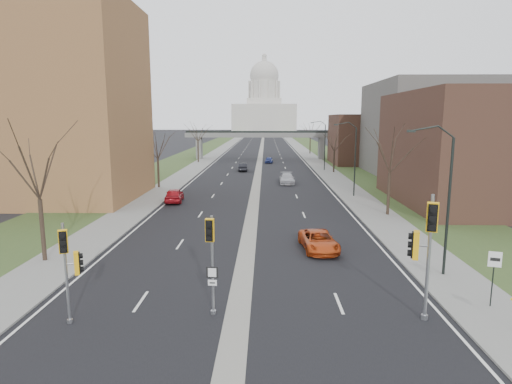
{
  "coord_description": "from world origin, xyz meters",
  "views": [
    {
      "loc": [
        1.3,
        -18.25,
        9.14
      ],
      "look_at": [
        0.65,
        10.64,
        4.19
      ],
      "focal_mm": 30.0,
      "sensor_mm": 36.0,
      "label": 1
    }
  ],
  "objects_px": {
    "car_right_near": "(319,241)",
    "car_left_near": "(174,195)",
    "signal_pole_right": "(425,240)",
    "car_right_mid": "(287,179)",
    "speed_limit_sign": "(494,269)",
    "car_right_far": "(269,160)",
    "signal_pole_median": "(211,248)",
    "signal_pole_left": "(69,259)",
    "car_left_far": "(243,167)"
  },
  "relations": [
    {
      "from": "signal_pole_right",
      "to": "speed_limit_sign",
      "type": "height_order",
      "value": "signal_pole_right"
    },
    {
      "from": "signal_pole_median",
      "to": "speed_limit_sign",
      "type": "bearing_deg",
      "value": 9.78
    },
    {
      "from": "car_right_mid",
      "to": "car_right_far",
      "type": "bearing_deg",
      "value": 95.2
    },
    {
      "from": "signal_pole_median",
      "to": "car_left_near",
      "type": "height_order",
      "value": "signal_pole_median"
    },
    {
      "from": "speed_limit_sign",
      "to": "car_right_near",
      "type": "relative_size",
      "value": 0.57
    },
    {
      "from": "signal_pole_right",
      "to": "car_right_mid",
      "type": "bearing_deg",
      "value": 113.67
    },
    {
      "from": "signal_pole_left",
      "to": "speed_limit_sign",
      "type": "height_order",
      "value": "signal_pole_left"
    },
    {
      "from": "signal_pole_left",
      "to": "signal_pole_right",
      "type": "relative_size",
      "value": 0.8
    },
    {
      "from": "car_right_mid",
      "to": "signal_pole_right",
      "type": "bearing_deg",
      "value": -83.96
    },
    {
      "from": "signal_pole_left",
      "to": "car_right_near",
      "type": "height_order",
      "value": "signal_pole_left"
    },
    {
      "from": "signal_pole_median",
      "to": "car_left_near",
      "type": "distance_m",
      "value": 28.99
    },
    {
      "from": "speed_limit_sign",
      "to": "car_right_near",
      "type": "height_order",
      "value": "speed_limit_sign"
    },
    {
      "from": "signal_pole_median",
      "to": "car_right_mid",
      "type": "relative_size",
      "value": 0.94
    },
    {
      "from": "signal_pole_left",
      "to": "car_right_near",
      "type": "distance_m",
      "value": 16.95
    },
    {
      "from": "signal_pole_left",
      "to": "car_right_far",
      "type": "relative_size",
      "value": 1.25
    },
    {
      "from": "car_left_far",
      "to": "car_right_near",
      "type": "relative_size",
      "value": 0.9
    },
    {
      "from": "car_right_near",
      "to": "car_right_mid",
      "type": "relative_size",
      "value": 0.96
    },
    {
      "from": "car_right_near",
      "to": "car_left_near",
      "type": "bearing_deg",
      "value": 122.88
    },
    {
      "from": "car_left_near",
      "to": "car_right_near",
      "type": "relative_size",
      "value": 0.94
    },
    {
      "from": "car_right_near",
      "to": "signal_pole_median",
      "type": "bearing_deg",
      "value": -126.61
    },
    {
      "from": "speed_limit_sign",
      "to": "car_right_far",
      "type": "relative_size",
      "value": 0.74
    },
    {
      "from": "signal_pole_median",
      "to": "car_right_near",
      "type": "bearing_deg",
      "value": 63.88
    },
    {
      "from": "car_left_far",
      "to": "car_right_near",
      "type": "height_order",
      "value": "car_left_far"
    },
    {
      "from": "signal_pole_median",
      "to": "speed_limit_sign",
      "type": "xyz_separation_m",
      "value": [
        13.49,
        1.2,
        -1.31
      ]
    },
    {
      "from": "signal_pole_right",
      "to": "car_left_near",
      "type": "height_order",
      "value": "signal_pole_right"
    },
    {
      "from": "signal_pole_median",
      "to": "speed_limit_sign",
      "type": "distance_m",
      "value": 13.6
    },
    {
      "from": "signal_pole_right",
      "to": "car_right_near",
      "type": "xyz_separation_m",
      "value": [
        -3.34,
        10.64,
        -3.17
      ]
    },
    {
      "from": "car_left_far",
      "to": "car_right_far",
      "type": "xyz_separation_m",
      "value": [
        4.78,
        14.01,
        -0.08
      ]
    },
    {
      "from": "signal_pole_left",
      "to": "signal_pole_median",
      "type": "distance_m",
      "value": 6.22
    },
    {
      "from": "car_right_mid",
      "to": "signal_pole_median",
      "type": "bearing_deg",
      "value": -96.99
    },
    {
      "from": "car_right_mid",
      "to": "car_left_far",
      "type": "bearing_deg",
      "value": 116.04
    },
    {
      "from": "car_left_far",
      "to": "car_right_far",
      "type": "relative_size",
      "value": 1.17
    },
    {
      "from": "signal_pole_median",
      "to": "car_right_mid",
      "type": "bearing_deg",
      "value": 87.16
    },
    {
      "from": "car_right_mid",
      "to": "car_right_far",
      "type": "relative_size",
      "value": 1.36
    },
    {
      "from": "signal_pole_left",
      "to": "car_right_mid",
      "type": "xyz_separation_m",
      "value": [
        11.69,
        42.7,
        -2.32
      ]
    },
    {
      "from": "speed_limit_sign",
      "to": "car_left_near",
      "type": "distance_m",
      "value": 34.05
    },
    {
      "from": "car_right_near",
      "to": "car_right_far",
      "type": "distance_m",
      "value": 60.43
    },
    {
      "from": "signal_pole_left",
      "to": "signal_pole_right",
      "type": "distance_m",
      "value": 15.76
    },
    {
      "from": "signal_pole_right",
      "to": "speed_limit_sign",
      "type": "distance_m",
      "value": 4.53
    },
    {
      "from": "signal_pole_right",
      "to": "car_right_mid",
      "type": "distance_m",
      "value": 42.32
    },
    {
      "from": "car_right_near",
      "to": "car_right_far",
      "type": "height_order",
      "value": "car_right_near"
    },
    {
      "from": "speed_limit_sign",
      "to": "car_right_mid",
      "type": "relative_size",
      "value": 0.55
    },
    {
      "from": "speed_limit_sign",
      "to": "car_right_mid",
      "type": "distance_m",
      "value": 41.42
    },
    {
      "from": "signal_pole_left",
      "to": "car_right_far",
      "type": "bearing_deg",
      "value": 59.52
    },
    {
      "from": "signal_pole_left",
      "to": "speed_limit_sign",
      "type": "distance_m",
      "value": 19.78
    },
    {
      "from": "speed_limit_sign",
      "to": "car_right_far",
      "type": "distance_m",
      "value": 70.37
    },
    {
      "from": "signal_pole_left",
      "to": "signal_pole_right",
      "type": "height_order",
      "value": "signal_pole_right"
    },
    {
      "from": "car_left_near",
      "to": "car_left_far",
      "type": "distance_m",
      "value": 29.58
    },
    {
      "from": "car_left_far",
      "to": "car_right_mid",
      "type": "distance_m",
      "value": 16.58
    },
    {
      "from": "signal_pole_left",
      "to": "car_right_near",
      "type": "xyz_separation_m",
      "value": [
        12.39,
        11.32,
        -2.38
      ]
    }
  ]
}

